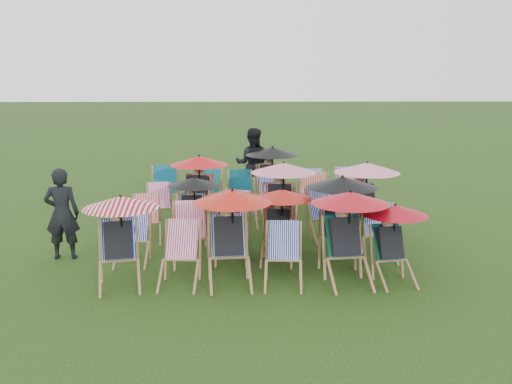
{
  "coord_description": "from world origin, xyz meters",
  "views": [
    {
      "loc": [
        -0.28,
        -10.28,
        3.13
      ],
      "look_at": [
        -0.04,
        0.2,
        0.9
      ],
      "focal_mm": 40.0,
      "sensor_mm": 36.0,
      "label": 1
    }
  ],
  "objects_px": {
    "deckchair_29": "(347,191)",
    "person_left": "(62,214)",
    "deckchair_0": "(119,240)",
    "deckchair_5": "(394,242)",
    "person_rear": "(252,164)"
  },
  "relations": [
    {
      "from": "deckchair_5",
      "to": "person_rear",
      "type": "height_order",
      "value": "person_rear"
    },
    {
      "from": "deckchair_5",
      "to": "person_left",
      "type": "xyz_separation_m",
      "value": [
        -5.3,
        1.22,
        0.17
      ]
    },
    {
      "from": "deckchair_5",
      "to": "person_rear",
      "type": "xyz_separation_m",
      "value": [
        -2.02,
        5.77,
        0.27
      ]
    },
    {
      "from": "person_left",
      "to": "deckchair_5",
      "type": "bearing_deg",
      "value": 163.91
    },
    {
      "from": "deckchair_0",
      "to": "deckchair_5",
      "type": "relative_size",
      "value": 1.14
    },
    {
      "from": "deckchair_5",
      "to": "person_rear",
      "type": "bearing_deg",
      "value": 99.86
    },
    {
      "from": "deckchair_0",
      "to": "deckchair_29",
      "type": "distance_m",
      "value": 6.14
    },
    {
      "from": "person_rear",
      "to": "deckchair_29",
      "type": "bearing_deg",
      "value": 154.1
    },
    {
      "from": "deckchair_5",
      "to": "person_left",
      "type": "distance_m",
      "value": 5.44
    },
    {
      "from": "deckchair_5",
      "to": "deckchair_0",
      "type": "bearing_deg",
      "value": 171.22
    },
    {
      "from": "deckchair_0",
      "to": "deckchair_29",
      "type": "height_order",
      "value": "deckchair_0"
    },
    {
      "from": "deckchair_0",
      "to": "person_left",
      "type": "bearing_deg",
      "value": 122.48
    },
    {
      "from": "person_left",
      "to": "person_rear",
      "type": "relative_size",
      "value": 0.88
    },
    {
      "from": "deckchair_29",
      "to": "person_left",
      "type": "xyz_separation_m",
      "value": [
        -5.41,
        -3.22,
        0.31
      ]
    },
    {
      "from": "deckchair_0",
      "to": "person_rear",
      "type": "bearing_deg",
      "value": 58.96
    }
  ]
}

